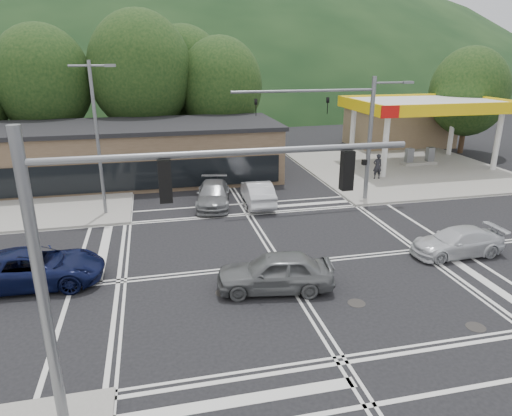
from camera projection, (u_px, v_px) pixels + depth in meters
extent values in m
plane|color=black|center=(280.00, 265.00, 21.30)|extent=(120.00, 120.00, 0.00)
cube|color=gray|center=(404.00, 169.00, 38.27)|extent=(16.00, 16.00, 0.15)
cube|color=gray|center=(16.00, 193.00, 31.93)|extent=(16.00, 16.00, 0.15)
cylinder|color=silver|center=(385.00, 147.00, 35.00)|extent=(0.44, 0.44, 5.00)
cylinder|color=silver|center=(353.00, 134.00, 40.53)|extent=(0.44, 0.44, 5.00)
cylinder|color=silver|center=(497.00, 141.00, 37.11)|extent=(0.44, 0.44, 5.00)
cylinder|color=silver|center=(452.00, 130.00, 42.64)|extent=(0.44, 0.44, 5.00)
cube|color=silver|center=(426.00, 104.00, 37.91)|extent=(12.00, 8.00, 0.60)
cube|color=yellow|center=(456.00, 110.00, 34.23)|extent=(12.20, 0.25, 0.90)
cube|color=yellow|center=(401.00, 99.00, 41.60)|extent=(12.20, 0.25, 0.90)
cube|color=yellow|center=(359.00, 106.00, 36.65)|extent=(0.25, 8.20, 0.90)
cube|color=yellow|center=(488.00, 102.00, 39.18)|extent=(0.25, 8.20, 0.90)
cube|color=red|center=(390.00, 112.00, 32.93)|extent=(1.40, 0.12, 0.90)
cube|color=gray|center=(419.00, 163.00, 39.55)|extent=(3.00, 1.00, 0.30)
cube|color=slate|center=(409.00, 156.00, 39.12)|extent=(0.60, 0.50, 1.30)
cube|color=slate|center=(430.00, 155.00, 39.54)|extent=(0.60, 0.50, 1.30)
cube|color=#846B4F|center=(399.00, 127.00, 47.95)|extent=(10.00, 6.00, 3.80)
cube|color=brown|center=(119.00, 155.00, 34.63)|extent=(24.00, 8.00, 4.00)
ellipsoid|color=black|center=(173.00, 95.00, 104.26)|extent=(252.00, 126.00, 140.00)
cylinder|color=#382619|center=(51.00, 137.00, 39.68)|extent=(0.50, 0.50, 4.84)
ellipsoid|color=black|center=(43.00, 80.00, 38.14)|extent=(8.00, 8.00, 9.20)
cylinder|color=#382619|center=(145.00, 131.00, 41.30)|extent=(0.50, 0.50, 5.28)
ellipsoid|color=black|center=(140.00, 71.00, 39.62)|extent=(9.00, 9.00, 10.35)
cylinder|color=#382619|center=(222.00, 133.00, 42.92)|extent=(0.50, 0.50, 4.40)
ellipsoid|color=black|center=(220.00, 85.00, 41.52)|extent=(7.60, 7.60, 8.74)
cylinder|color=#382619|center=(186.00, 125.00, 45.90)|extent=(0.50, 0.50, 4.84)
ellipsoid|color=black|center=(184.00, 76.00, 44.36)|extent=(8.40, 8.40, 9.66)
cylinder|color=#382619|center=(463.00, 133.00, 44.16)|extent=(0.50, 0.50, 3.96)
ellipsoid|color=black|center=(469.00, 92.00, 42.90)|extent=(7.20, 7.20, 8.28)
cylinder|color=slate|center=(98.00, 142.00, 26.34)|extent=(0.20, 0.20, 9.00)
cylinder|color=slate|center=(89.00, 66.00, 24.97)|extent=(2.20, 0.12, 0.12)
cube|color=slate|center=(110.00, 65.00, 25.20)|extent=(0.60, 0.25, 0.15)
cylinder|color=slate|center=(369.00, 141.00, 29.29)|extent=(0.28, 0.28, 8.00)
cylinder|color=slate|center=(305.00, 91.00, 27.30)|extent=(9.00, 0.16, 0.16)
imported|color=black|center=(327.00, 106.00, 27.91)|extent=(0.16, 0.20, 1.00)
imported|color=black|center=(256.00, 107.00, 26.96)|extent=(0.16, 0.20, 1.00)
cylinder|color=slate|center=(392.00, 83.00, 28.37)|extent=(2.40, 0.12, 0.12)
cube|color=slate|center=(408.00, 82.00, 28.60)|extent=(0.70, 0.30, 0.15)
cube|color=black|center=(364.00, 162.00, 29.69)|extent=(0.25, 0.30, 0.35)
cylinder|color=slate|center=(43.00, 296.00, 10.71)|extent=(0.28, 0.28, 8.00)
cylinder|color=slate|center=(229.00, 153.00, 10.62)|extent=(9.00, 0.16, 0.16)
cube|color=black|center=(165.00, 181.00, 10.50)|extent=(0.30, 0.25, 1.00)
cube|color=black|center=(347.00, 171.00, 11.45)|extent=(0.30, 0.25, 1.00)
imported|color=#0C1237|center=(34.00, 268.00, 19.25)|extent=(5.77, 2.86, 1.57)
imported|color=slate|center=(275.00, 272.00, 18.82)|extent=(5.07, 2.68, 1.64)
imported|color=silver|center=(457.00, 242.00, 22.16)|extent=(4.61, 1.92, 1.33)
imported|color=silver|center=(258.00, 193.00, 29.55)|extent=(1.85, 4.76, 1.54)
imported|color=silver|center=(263.00, 165.00, 37.20)|extent=(1.78, 3.98, 1.33)
imported|color=slate|center=(213.00, 194.00, 29.30)|extent=(2.91, 5.35, 1.47)
imported|color=black|center=(377.00, 166.00, 34.84)|extent=(0.72, 0.49, 1.94)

